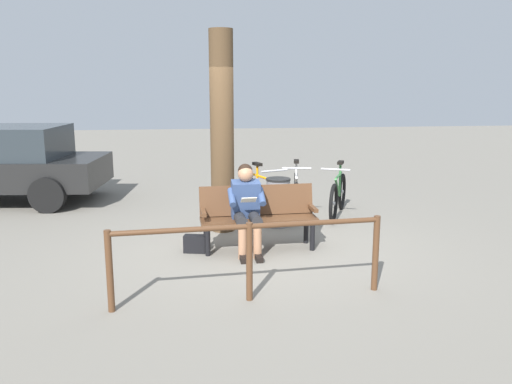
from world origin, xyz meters
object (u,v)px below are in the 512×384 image
bench (258,212)px  bicycle_green (262,197)px  litter_bin (278,202)px  tree_trunk (222,133)px  bicycle_purple (296,194)px  handbag (195,244)px  person_reading (247,204)px  bicycle_red (338,195)px

bench → bicycle_green: bicycle_green is taller
bench → litter_bin: 1.18m
bench → bicycle_green: size_ratio=1.01×
tree_trunk → bicycle_purple: size_ratio=1.84×
bicycle_green → handbag: bearing=-54.1°
litter_bin → bicycle_green: bicycle_green is taller
handbag → bicycle_green: bearing=-124.1°
bench → person_reading: 0.29m
bench → litter_bin: (-0.47, -1.07, -0.11)m
person_reading → bicycle_green: (-0.47, -1.79, -0.31)m
handbag → tree_trunk: size_ratio=0.10×
bicycle_purple → litter_bin: bearing=-19.4°
bench → person_reading: size_ratio=1.34×
tree_trunk → bicycle_green: (-0.72, -0.67, -1.16)m
handbag → litter_bin: size_ratio=0.38×
litter_bin → bench: bearing=66.3°
person_reading → bicycle_purple: (-1.10, -2.01, -0.31)m
litter_bin → bicycle_red: bicycle_red is taller
handbag → bicycle_red: bicycle_red is taller
handbag → tree_trunk: bearing=-113.3°
bicycle_purple → bicycle_green: (0.63, 0.22, 0.00)m
handbag → bench: bearing=-172.9°
bench → person_reading: person_reading is taller
bench → bicycle_purple: 2.07m
bicycle_red → bicycle_purple: 0.73m
tree_trunk → bench: bearing=113.9°
person_reading → litter_bin: (-0.65, -1.24, -0.27)m
tree_trunk → litter_bin: 1.45m
tree_trunk → handbag: bearing=66.7°
handbag → tree_trunk: tree_trunk is taller
handbag → tree_trunk: (-0.46, -1.06, 1.40)m
bench → bicycle_red: bearing=-137.1°
bicycle_red → bicycle_green: bearing=-66.0°
handbag → bicycle_purple: size_ratio=0.18×
person_reading → handbag: person_reading is taller
bicycle_purple → bicycle_red: bearing=82.8°
tree_trunk → bicycle_red: tree_trunk is taller
bench → bicycle_purple: (-0.93, -1.84, -0.15)m
person_reading → bicycle_red: 2.55m
person_reading → bicycle_red: size_ratio=0.77×
tree_trunk → bicycle_green: tree_trunk is taller
bench → tree_trunk: tree_trunk is taller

